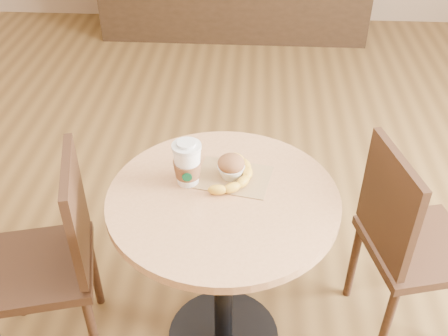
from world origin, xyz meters
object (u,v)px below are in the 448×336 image
at_px(cafe_table, 223,241).
at_px(muffin, 231,166).
at_px(coffee_cup, 187,165).
at_px(banana, 233,174).
at_px(chair_left, 54,256).
at_px(chair_right, 407,240).

xyz_separation_m(cafe_table, muffin, (0.02, 0.10, 0.24)).
distance_m(coffee_cup, banana, 0.16).
bearing_deg(muffin, chair_left, -168.00).
distance_m(chair_right, coffee_cup, 0.86).
bearing_deg(banana, coffee_cup, -146.67).
xyz_separation_m(coffee_cup, muffin, (0.14, 0.04, -0.03)).
relative_size(cafe_table, chair_right, 0.88).
relative_size(cafe_table, coffee_cup, 4.77).
distance_m(cafe_table, banana, 0.24).
bearing_deg(muffin, banana, -41.59).
bearing_deg(coffee_cup, banana, 5.95).
height_order(chair_left, banana, chair_left).
bearing_deg(muffin, coffee_cup, -165.65).
distance_m(chair_right, banana, 0.70).
bearing_deg(chair_left, coffee_cup, 86.58).
xyz_separation_m(cafe_table, coffee_cup, (-0.12, 0.06, 0.27)).
xyz_separation_m(chair_right, muffin, (-0.64, -0.03, 0.32)).
bearing_deg(banana, cafe_table, -84.61).
bearing_deg(banana, chair_left, -146.29).
height_order(cafe_table, chair_right, chair_right).
height_order(chair_right, muffin, chair_right).
bearing_deg(banana, muffin, 160.92).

